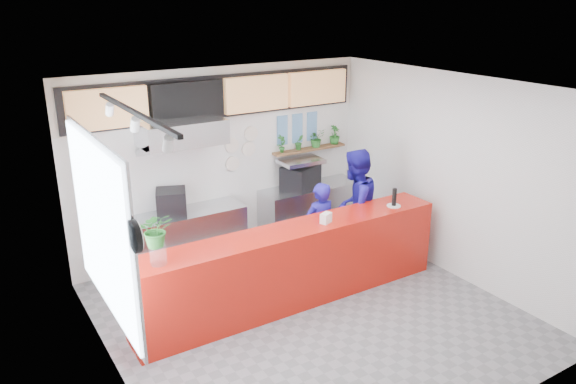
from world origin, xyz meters
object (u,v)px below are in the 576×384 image
staff_center (319,229)px  panini_oven (171,202)px  service_counter (293,266)px  pepper_mill (394,197)px  staff_right (354,208)px  espresso_machine (300,177)px

staff_center → panini_oven: bearing=-36.3°
service_counter → pepper_mill: (1.68, -0.09, 0.69)m
service_counter → staff_center: (0.78, 0.51, 0.18)m
staff_center → staff_right: size_ratio=0.79×
pepper_mill → panini_oven: bearing=144.9°
staff_center → service_counter: bearing=32.6°
service_counter → staff_center: bearing=33.0°
espresso_machine → staff_right: staff_right is taller
service_counter → pepper_mill: pepper_mill is taller
panini_oven → pepper_mill: size_ratio=1.67×
espresso_machine → staff_center: (-0.51, -1.29, -0.38)m
panini_oven → staff_right: bearing=-6.3°
service_counter → staff_right: 1.59m
staff_right → panini_oven: bearing=-45.1°
staff_right → pepper_mill: size_ratio=7.12×
service_counter → pepper_mill: size_ratio=17.40×
espresso_machine → pepper_mill: (0.39, -1.89, 0.14)m
staff_center → pepper_mill: bearing=146.1°
service_counter → panini_oven: bearing=119.3°
staff_right → espresso_machine: bearing=-100.6°
service_counter → staff_center: size_ratio=3.10×
staff_center → espresso_machine: bearing=-111.9°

